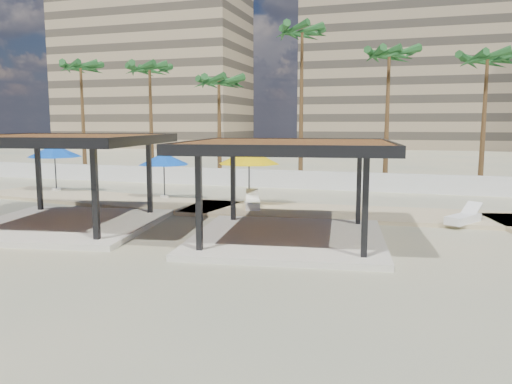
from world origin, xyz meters
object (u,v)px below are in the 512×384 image
pavilion_west (62,173)px  lounger_b (463,218)px  pavilion_central (288,182)px  umbrella_a (54,151)px  lounger_a (253,203)px

pavilion_west → lounger_b: size_ratio=4.12×
pavilion_west → lounger_b: pavilion_west is taller
pavilion_central → pavilion_west: pavilion_west is taller
umbrella_a → lounger_b: umbrella_a is taller
pavilion_central → lounger_b: (6.45, 4.73, -1.84)m
umbrella_a → lounger_a: umbrella_a is taller
lounger_b → pavilion_central: bearing=157.2°
pavilion_west → lounger_a: bearing=34.9°
lounger_a → pavilion_west: bearing=115.7°
pavilion_west → umbrella_a: 11.30m
pavilion_central → pavilion_west: (-9.53, -0.45, 0.10)m
umbrella_a → lounger_a: 14.07m
lounger_a → pavilion_central: bearing=-169.4°
umbrella_a → lounger_a: (13.68, -2.36, -2.27)m
pavilion_west → lounger_b: bearing=8.4°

